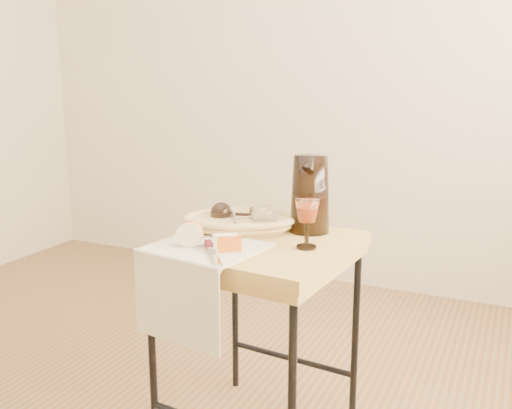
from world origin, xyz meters
The scene contains 11 objects.
wall_back centered at (0.00, 1.80, 1.35)m, with size 3.60×0.00×2.70m, color beige.
side_table centered at (0.51, 0.20, 0.35)m, with size 0.55×0.55×0.70m, color olive, non-canonical shape.
tea_towel centered at (0.41, 0.05, 0.70)m, with size 0.32×0.28×0.01m, color #F9ECC2.
bread_basket centered at (0.40, 0.28, 0.73)m, with size 0.34×0.23×0.05m, color tan, non-canonical shape.
goblet_lying_a centered at (0.37, 0.30, 0.75)m, with size 0.12×0.08×0.08m, color #2F2019, non-canonical shape.
goblet_lying_b centered at (0.45, 0.26, 0.76)m, with size 0.14×0.08×0.08m, color white, non-canonical shape.
pitcher centered at (0.62, 0.37, 0.83)m, with size 0.17×0.25×0.30m, color black, non-canonical shape.
wine_goblet centered at (0.68, 0.19, 0.78)m, with size 0.08×0.08×0.16m, color white, non-canonical shape.
apple_half centered at (0.36, 0.04, 0.75)m, with size 0.08×0.04×0.08m, color #C00304.
apple_wedge centered at (0.48, 0.04, 0.73)m, with size 0.07×0.04×0.05m, color #FFEABE.
table_knife centered at (0.46, -0.01, 0.72)m, with size 0.22×0.02×0.02m, color silver, non-canonical shape.
Camera 1 is at (1.25, -1.37, 1.21)m, focal length 39.94 mm.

